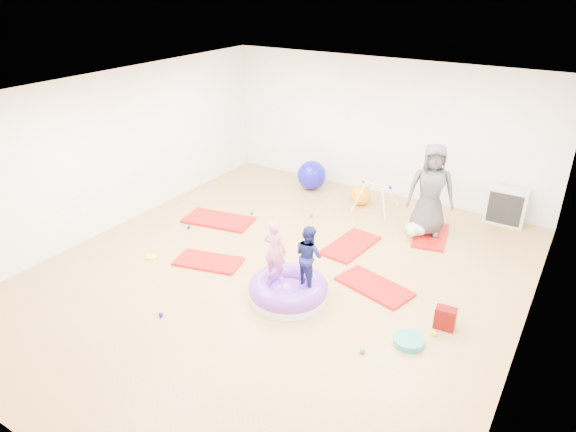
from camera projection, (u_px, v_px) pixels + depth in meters
The scene contains 19 objects.
room at pixel (277, 192), 7.44m from camera, with size 7.01×8.01×2.81m.
gym_mat_front_left at pixel (208, 262), 8.36m from camera, with size 1.07×0.53×0.04m, color #C11700.
gym_mat_mid_left at pixel (218, 220), 9.75m from camera, with size 1.28×0.64×0.05m, color #C11700.
gym_mat_center_back at pixel (350, 245), 8.86m from camera, with size 1.15×0.58×0.05m, color #C11700.
gym_mat_right at pixel (374, 286), 7.70m from camera, with size 1.12×0.56×0.05m, color #C11700.
gym_mat_rear_right at pixel (431, 235), 9.19m from camera, with size 1.10×0.55×0.05m, color #C11700.
inflatable_cushion at pixel (288, 290), 7.41m from camera, with size 1.15×1.15×0.36m.
child_pink at pixel (275, 247), 7.21m from camera, with size 0.34×0.22×0.92m, color pink.
child_navy at pixel (309, 253), 7.09m from camera, with size 0.44×0.34×0.91m, color navy.
adult_caregiver at pixel (431, 190), 8.90m from camera, with size 0.81×0.53×1.65m, color #3F3F42.
infant at pixel (415, 229), 9.09m from camera, with size 0.40×0.40×0.23m.
ball_pit_balls at pixel (277, 265), 8.25m from camera, with size 4.87×3.92×0.07m.
exercise_ball_blue at pixel (312, 175), 11.10m from camera, with size 0.63×0.63×0.63m, color #130EB6.
exercise_ball_orange at pixel (361, 195), 10.38m from camera, with size 0.41×0.41×0.41m, color #FF9607.
infant_play_gym at pixel (376, 193), 10.04m from camera, with size 0.75×0.71×0.57m.
cube_shelf at pixel (506, 206), 9.55m from camera, with size 0.70×0.34×0.70m.
balance_disc at pixel (409, 341), 6.52m from camera, with size 0.40×0.40×0.09m, color teal.
backpack at pixel (445, 318), 6.78m from camera, with size 0.27×0.17×0.31m, color #B60905.
yellow_toy at pixel (151, 257), 8.51m from camera, with size 0.20×0.20×0.03m, color yellow.
Camera 1 is at (3.76, -5.74, 4.29)m, focal length 32.00 mm.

